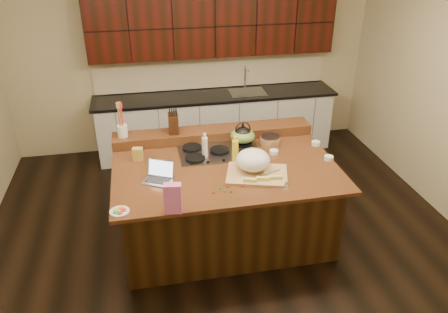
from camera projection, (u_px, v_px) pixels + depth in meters
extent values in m
cube|color=black|center=(225.00, 233.00, 5.15)|extent=(5.50, 5.00, 0.01)
cube|color=tan|center=(192.00, 63.00, 6.69)|extent=(5.50, 0.01, 2.70)
cube|color=black|center=(225.00, 202.00, 4.94)|extent=(2.22, 1.42, 0.88)
cube|color=black|center=(225.00, 167.00, 4.73)|extent=(2.40, 1.60, 0.04)
cube|color=black|center=(213.00, 133.00, 5.30)|extent=(2.40, 0.30, 0.12)
cube|color=gray|center=(220.00, 152.00, 4.98)|extent=(0.92, 0.52, 0.02)
cylinder|color=black|center=(192.00, 148.00, 5.03)|extent=(0.22, 0.22, 0.03)
cylinder|color=black|center=(243.00, 143.00, 5.13)|extent=(0.22, 0.22, 0.03)
cylinder|color=black|center=(195.00, 158.00, 4.80)|extent=(0.22, 0.22, 0.03)
cylinder|color=black|center=(248.00, 153.00, 4.91)|extent=(0.22, 0.22, 0.03)
cylinder|color=black|center=(220.00, 151.00, 4.97)|extent=(0.22, 0.22, 0.03)
cube|color=silver|center=(216.00, 124.00, 6.87)|extent=(3.60, 0.62, 0.90)
cube|color=black|center=(216.00, 96.00, 6.65)|extent=(3.70, 0.66, 0.04)
cube|color=gray|center=(248.00, 92.00, 6.73)|extent=(0.55, 0.42, 0.01)
cylinder|color=gray|center=(245.00, 77.00, 6.80)|extent=(0.02, 0.02, 0.36)
cube|color=black|center=(213.00, 24.00, 6.30)|extent=(3.60, 0.34, 0.90)
cube|color=tan|center=(212.00, 72.00, 6.79)|extent=(3.60, 0.03, 0.50)
ellipsoid|color=black|center=(243.00, 135.00, 5.08)|extent=(0.23, 0.23, 0.19)
ellipsoid|color=olive|center=(243.00, 136.00, 5.09)|extent=(0.29, 0.29, 0.16)
cube|color=#B7B7BC|center=(158.00, 181.00, 4.41)|extent=(0.34, 0.31, 0.01)
cube|color=black|center=(158.00, 181.00, 4.41)|extent=(0.27, 0.21, 0.00)
cube|color=#B7B7BC|center=(161.00, 168.00, 4.45)|extent=(0.28, 0.18, 0.18)
cube|color=silver|center=(161.00, 168.00, 4.44)|extent=(0.25, 0.16, 0.16)
cylinder|color=yellow|center=(235.00, 152.00, 4.70)|extent=(0.08, 0.08, 0.27)
cylinder|color=silver|center=(205.00, 148.00, 4.81)|extent=(0.08, 0.08, 0.25)
cube|color=tan|center=(257.00, 174.00, 4.52)|extent=(0.72, 0.61, 0.03)
ellipsoid|color=white|center=(253.00, 160.00, 4.53)|extent=(0.36, 0.36, 0.22)
cube|color=#EDD872|center=(250.00, 180.00, 4.35)|extent=(0.14, 0.04, 0.04)
cube|color=#EDD872|center=(263.00, 179.00, 4.38)|extent=(0.14, 0.04, 0.04)
cube|color=#EDD872|center=(276.00, 177.00, 4.40)|extent=(0.14, 0.04, 0.04)
cylinder|color=gray|center=(270.00, 172.00, 4.51)|extent=(0.24, 0.10, 0.01)
cylinder|color=white|center=(329.00, 158.00, 4.82)|extent=(0.13, 0.13, 0.04)
cylinder|color=white|center=(316.00, 143.00, 5.14)|extent=(0.10, 0.10, 0.04)
cylinder|color=white|center=(274.00, 152.00, 4.95)|extent=(0.12, 0.12, 0.04)
cylinder|color=#996B3F|center=(270.00, 141.00, 5.14)|extent=(0.25, 0.25, 0.09)
cone|color=silver|center=(286.00, 184.00, 4.31)|extent=(0.10, 0.10, 0.07)
cube|color=pink|center=(173.00, 198.00, 3.88)|extent=(0.17, 0.11, 0.29)
cylinder|color=white|center=(120.00, 211.00, 3.95)|extent=(0.24, 0.24, 0.01)
cube|color=gold|center=(138.00, 154.00, 4.78)|extent=(0.12, 0.10, 0.15)
cylinder|color=white|center=(122.00, 131.00, 5.05)|extent=(0.13, 0.13, 0.14)
cube|color=black|center=(173.00, 123.00, 5.13)|extent=(0.12, 0.19, 0.23)
ellipsoid|color=red|center=(243.00, 181.00, 4.40)|extent=(0.02, 0.02, 0.02)
ellipsoid|color=#198C26|center=(235.00, 185.00, 4.35)|extent=(0.02, 0.02, 0.02)
ellipsoid|color=red|center=(214.00, 193.00, 4.22)|extent=(0.02, 0.02, 0.02)
ellipsoid|color=#198C26|center=(224.00, 191.00, 4.24)|extent=(0.02, 0.02, 0.02)
ellipsoid|color=red|center=(228.00, 187.00, 4.31)|extent=(0.02, 0.02, 0.02)
ellipsoid|color=#198C26|center=(251.00, 185.00, 4.34)|extent=(0.02, 0.02, 0.02)
ellipsoid|color=red|center=(242.00, 186.00, 4.32)|extent=(0.02, 0.02, 0.02)
ellipsoid|color=#198C26|center=(231.00, 192.00, 4.23)|extent=(0.02, 0.02, 0.02)
ellipsoid|color=red|center=(244.00, 183.00, 4.37)|extent=(0.02, 0.02, 0.02)
ellipsoid|color=#198C26|center=(220.00, 188.00, 4.28)|extent=(0.02, 0.02, 0.02)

